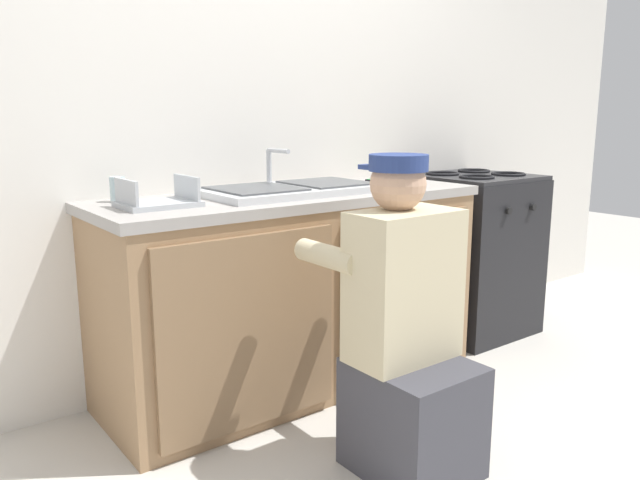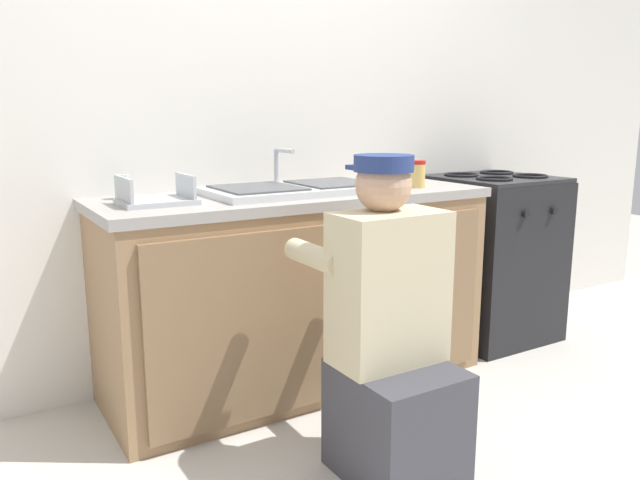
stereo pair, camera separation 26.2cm
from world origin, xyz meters
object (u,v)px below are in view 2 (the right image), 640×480
(stove_range, at_px, (491,257))
(dish_rack_tray, at_px, (157,198))
(condiment_jar, at_px, (418,174))
(sink_double_basin, at_px, (296,188))
(spice_bottle_red, at_px, (401,175))
(water_glass, at_px, (122,187))
(plumber_person, at_px, (391,346))
(cell_phone, at_px, (392,181))

(stove_range, bearing_deg, dish_rack_tray, -179.14)
(condiment_jar, bearing_deg, sink_double_basin, 168.05)
(spice_bottle_red, xyz_separation_m, water_glass, (-1.27, 0.22, -0.00))
(sink_double_basin, distance_m, condiment_jar, 0.60)
(spice_bottle_red, bearing_deg, dish_rack_tray, 179.88)
(plumber_person, relative_size, cell_phone, 7.89)
(water_glass, bearing_deg, plumber_person, -58.06)
(stove_range, height_order, spice_bottle_red, spice_bottle_red)
(cell_phone, relative_size, condiment_jar, 1.09)
(spice_bottle_red, bearing_deg, cell_phone, 68.34)
(sink_double_basin, xyz_separation_m, spice_bottle_red, (0.56, -0.03, 0.03))
(spice_bottle_red, bearing_deg, stove_range, 2.59)
(stove_range, xyz_separation_m, dish_rack_tray, (-1.87, -0.03, 0.46))
(stove_range, bearing_deg, spice_bottle_red, -177.41)
(stove_range, distance_m, plumber_person, 1.55)
(dish_rack_tray, height_order, water_glass, dish_rack_tray)
(cell_phone, bearing_deg, spice_bottle_red, -111.66)
(plumber_person, relative_size, water_glass, 11.04)
(cell_phone, relative_size, spice_bottle_red, 1.33)
(cell_phone, bearing_deg, condiment_jar, -96.50)
(stove_range, distance_m, cell_phone, 0.77)
(stove_range, bearing_deg, cell_phone, 170.19)
(plumber_person, xyz_separation_m, water_glass, (-0.62, 1.00, 0.48))
(plumber_person, height_order, condiment_jar, plumber_person)
(dish_rack_tray, xyz_separation_m, water_glass, (-0.07, 0.22, 0.03))
(cell_phone, bearing_deg, stove_range, -9.81)
(cell_phone, bearing_deg, plumber_person, -127.42)
(spice_bottle_red, height_order, water_glass, spice_bottle_red)
(sink_double_basin, xyz_separation_m, dish_rack_tray, (-0.63, -0.03, 0.01))
(sink_double_basin, relative_size, spice_bottle_red, 7.62)
(condiment_jar, bearing_deg, water_glass, 166.46)
(sink_double_basin, bearing_deg, condiment_jar, -11.95)
(stove_range, height_order, dish_rack_tray, dish_rack_tray)
(sink_double_basin, distance_m, spice_bottle_red, 0.56)
(plumber_person, xyz_separation_m, dish_rack_tray, (-0.55, 0.78, 0.46))
(stove_range, relative_size, condiment_jar, 7.15)
(water_glass, bearing_deg, cell_phone, -3.55)
(sink_double_basin, bearing_deg, dish_rack_tray, -177.25)
(sink_double_basin, distance_m, cell_phone, 0.62)
(stove_range, height_order, plumber_person, plumber_person)
(stove_range, relative_size, plumber_person, 0.83)
(stove_range, xyz_separation_m, spice_bottle_red, (-0.68, -0.03, 0.49))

